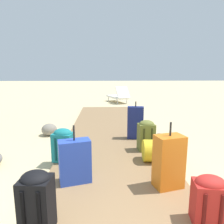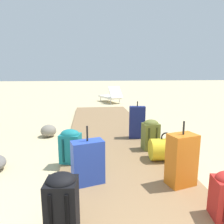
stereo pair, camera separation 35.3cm
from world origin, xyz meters
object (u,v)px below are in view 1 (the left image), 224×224
object	(u,v)px
backpack_red	(209,199)
lounge_chair	(119,96)
suitcase_blue	(75,161)
suitcase_navy	(135,123)
duffel_bag_yellow	(159,150)
backpack_teal	(63,144)
backpack_black	(37,201)
suitcase_orange	(169,162)
backpack_olive	(146,135)

from	to	relation	value
backpack_red	lounge_chair	world-z (taller)	lounge_chair
suitcase_blue	suitcase_navy	world-z (taller)	suitcase_navy
suitcase_blue	duffel_bag_yellow	world-z (taller)	suitcase_blue
backpack_teal	duffel_bag_yellow	bearing A→B (deg)	-3.04
suitcase_navy	lounge_chair	size ratio (longest dim) A/B	0.50
backpack_black	suitcase_blue	bearing A→B (deg)	75.22
suitcase_orange	duffel_bag_yellow	world-z (taller)	suitcase_orange
backpack_olive	backpack_red	distance (m)	1.96
backpack_black	backpack_olive	size ratio (longest dim) A/B	1.04
backpack_teal	suitcase_navy	world-z (taller)	suitcase_navy
backpack_olive	suitcase_navy	bearing A→B (deg)	97.35
backpack_red	suitcase_blue	size ratio (longest dim) A/B	0.64
backpack_olive	suitcase_navy	world-z (taller)	suitcase_navy
backpack_black	suitcase_navy	xyz separation A→B (m)	(1.31, 2.70, 0.04)
duffel_bag_yellow	suitcase_navy	size ratio (longest dim) A/B	0.64
backpack_red	suitcase_navy	size ratio (longest dim) A/B	0.61
backpack_teal	backpack_red	xyz separation A→B (m)	(1.64, -1.54, -0.03)
backpack_red	duffel_bag_yellow	distance (m)	1.46
backpack_red	duffel_bag_yellow	xyz separation A→B (m)	(-0.10, 1.45, -0.08)
backpack_red	duffel_bag_yellow	bearing A→B (deg)	93.85
backpack_teal	suitcase_navy	xyz separation A→B (m)	(1.35, 1.13, 0.06)
duffel_bag_yellow	lounge_chair	size ratio (longest dim) A/B	0.32
suitcase_blue	duffel_bag_yellow	distance (m)	1.41
suitcase_orange	duffel_bag_yellow	xyz separation A→B (m)	(0.08, 0.78, -0.16)
suitcase_navy	backpack_olive	bearing A→B (deg)	-82.65
backpack_olive	lounge_chair	world-z (taller)	lounge_chair
backpack_black	backpack_olive	distance (m)	2.43
backpack_olive	suitcase_blue	distance (m)	1.61
duffel_bag_yellow	suitcase_orange	bearing A→B (deg)	-96.06
backpack_red	duffel_bag_yellow	world-z (taller)	backpack_red
suitcase_blue	backpack_olive	bearing A→B (deg)	43.61
suitcase_orange	backpack_teal	bearing A→B (deg)	149.45
backpack_teal	lounge_chair	world-z (taller)	lounge_chair
backpack_red	suitcase_blue	distance (m)	1.61
backpack_red	suitcase_navy	distance (m)	2.68
backpack_black	suitcase_blue	distance (m)	0.90
suitcase_blue	backpack_black	bearing A→B (deg)	-104.78
backpack_teal	backpack_red	size ratio (longest dim) A/B	1.11
backpack_olive	backpack_teal	distance (m)	1.50
backpack_black	suitcase_navy	size ratio (longest dim) A/B	0.72
backpack_black	suitcase_orange	xyz separation A→B (m)	(1.42, 0.71, 0.03)
backpack_black	suitcase_blue	xyz separation A→B (m)	(0.23, 0.87, -0.02)
suitcase_orange	backpack_teal	xyz separation A→B (m)	(-1.46, 0.86, -0.05)
suitcase_blue	suitcase_navy	distance (m)	2.12
lounge_chair	backpack_red	bearing A→B (deg)	-88.62
backpack_olive	lounge_chair	xyz separation A→B (m)	(-0.01, 6.62, -0.05)
backpack_red	suitcase_orange	bearing A→B (deg)	105.04
backpack_teal	suitcase_blue	xyz separation A→B (m)	(0.27, -0.70, 0.00)
backpack_teal	lounge_chair	distance (m)	7.18
backpack_black	backpack_red	size ratio (longest dim) A/B	1.20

